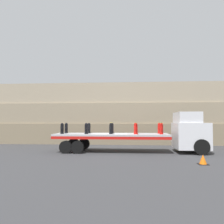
# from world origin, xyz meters

# --- Properties ---
(ground_plane) EXTENTS (120.00, 120.00, 0.00)m
(ground_plane) POSITION_xyz_m (0.00, 0.00, 0.00)
(ground_plane) COLOR #38383A
(rock_cliff) EXTENTS (60.00, 3.30, 6.18)m
(rock_cliff) POSITION_xyz_m (0.00, 6.39, 3.09)
(rock_cliff) COLOR #84755B
(rock_cliff) RESTS_ON ground_plane
(truck_cab) EXTENTS (2.27, 2.74, 2.96)m
(truck_cab) POSITION_xyz_m (5.88, 0.00, 1.49)
(truck_cab) COLOR silver
(truck_cab) RESTS_ON ground_plane
(flatbed_trailer) EXTENTS (8.51, 2.56, 1.36)m
(flatbed_trailer) POSITION_xyz_m (-0.65, 0.00, 1.08)
(flatbed_trailer) COLOR #B2B2B7
(flatbed_trailer) RESTS_ON ground_plane
(fire_hydrant_black_near_0) EXTENTS (0.31, 0.50, 0.81)m
(fire_hydrant_black_near_0) POSITION_xyz_m (-3.65, -0.54, 1.75)
(fire_hydrant_black_near_0) COLOR black
(fire_hydrant_black_near_0) RESTS_ON flatbed_trailer
(fire_hydrant_black_far_0) EXTENTS (0.31, 0.50, 0.81)m
(fire_hydrant_black_far_0) POSITION_xyz_m (-3.65, 0.54, 1.75)
(fire_hydrant_black_far_0) COLOR black
(fire_hydrant_black_far_0) RESTS_ON flatbed_trailer
(fire_hydrant_black_near_1) EXTENTS (0.31, 0.50, 0.81)m
(fire_hydrant_black_near_1) POSITION_xyz_m (-1.83, -0.54, 1.75)
(fire_hydrant_black_near_1) COLOR black
(fire_hydrant_black_near_1) RESTS_ON flatbed_trailer
(fire_hydrant_black_far_1) EXTENTS (0.31, 0.50, 0.81)m
(fire_hydrant_black_far_1) POSITION_xyz_m (-1.83, 0.54, 1.75)
(fire_hydrant_black_far_1) COLOR black
(fire_hydrant_black_far_1) RESTS_ON flatbed_trailer
(fire_hydrant_black_near_2) EXTENTS (0.31, 0.50, 0.81)m
(fire_hydrant_black_near_2) POSITION_xyz_m (0.00, -0.54, 1.75)
(fire_hydrant_black_near_2) COLOR black
(fire_hydrant_black_near_2) RESTS_ON flatbed_trailer
(fire_hydrant_black_far_2) EXTENTS (0.31, 0.50, 0.81)m
(fire_hydrant_black_far_2) POSITION_xyz_m (0.00, 0.54, 1.75)
(fire_hydrant_black_far_2) COLOR black
(fire_hydrant_black_far_2) RESTS_ON flatbed_trailer
(fire_hydrant_red_near_3) EXTENTS (0.31, 0.50, 0.81)m
(fire_hydrant_red_near_3) POSITION_xyz_m (1.83, -0.54, 1.75)
(fire_hydrant_red_near_3) COLOR red
(fire_hydrant_red_near_3) RESTS_ON flatbed_trailer
(fire_hydrant_red_far_3) EXTENTS (0.31, 0.50, 0.81)m
(fire_hydrant_red_far_3) POSITION_xyz_m (1.83, 0.54, 1.75)
(fire_hydrant_red_far_3) COLOR red
(fire_hydrant_red_far_3) RESTS_ON flatbed_trailer
(fire_hydrant_red_near_4) EXTENTS (0.31, 0.50, 0.81)m
(fire_hydrant_red_near_4) POSITION_xyz_m (3.65, -0.54, 1.75)
(fire_hydrant_red_near_4) COLOR red
(fire_hydrant_red_near_4) RESTS_ON flatbed_trailer
(fire_hydrant_red_far_4) EXTENTS (0.31, 0.50, 0.81)m
(fire_hydrant_red_far_4) POSITION_xyz_m (3.65, 0.54, 1.75)
(fire_hydrant_red_far_4) COLOR red
(fire_hydrant_red_far_4) RESTS_ON flatbed_trailer
(cargo_strap_rear) EXTENTS (0.05, 2.66, 0.01)m
(cargo_strap_rear) POSITION_xyz_m (0.00, 0.00, 2.18)
(cargo_strap_rear) COLOR yellow
(cargo_strap_rear) RESTS_ON fire_hydrant_black_near_2
(cargo_strap_middle) EXTENTS (0.05, 2.66, 0.01)m
(cargo_strap_middle) POSITION_xyz_m (1.83, 0.00, 2.18)
(cargo_strap_middle) COLOR yellow
(cargo_strap_middle) RESTS_ON fire_hydrant_red_near_3
(cargo_strap_front) EXTENTS (0.05, 2.66, 0.01)m
(cargo_strap_front) POSITION_xyz_m (3.65, 0.00, 2.18)
(cargo_strap_front) COLOR yellow
(cargo_strap_front) RESTS_ON fire_hydrant_red_near_4
(traffic_cone) EXTENTS (0.51, 0.51, 0.52)m
(traffic_cone) POSITION_xyz_m (5.23, -4.50, 0.25)
(traffic_cone) COLOR black
(traffic_cone) RESTS_ON ground_plane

